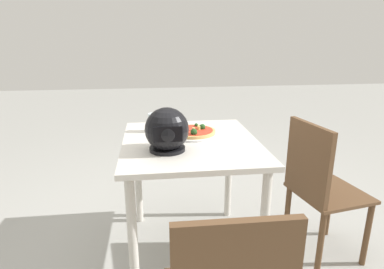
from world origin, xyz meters
name	(u,v)px	position (x,y,z in m)	size (l,w,h in m)	color
ground_plane	(191,249)	(0.00, 0.00, 0.00)	(14.00, 14.00, 0.00)	#9E9E99
dining_table	(190,158)	(0.00, 0.00, 0.66)	(0.81, 0.93, 0.77)	beige
pizza_plate	(193,134)	(-0.03, -0.12, 0.78)	(0.32, 0.32, 0.01)	white
pizza	(193,131)	(-0.03, -0.11, 0.80)	(0.28, 0.28, 0.05)	tan
motorcycle_helmet	(167,131)	(0.15, 0.16, 0.89)	(0.24, 0.24, 0.24)	black
drinking_glass	(154,123)	(0.22, -0.22, 0.83)	(0.07, 0.07, 0.12)	silver
chair_side	(318,185)	(-0.77, 0.16, 0.51)	(0.47, 0.47, 0.90)	brown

